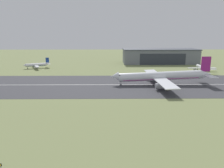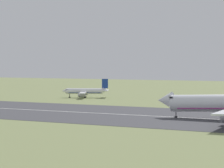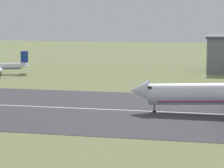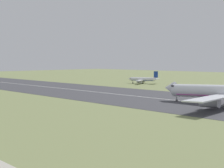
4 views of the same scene
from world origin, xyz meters
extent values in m
plane|color=#7A8451|center=(0.00, 58.16, 0.00)|extent=(693.13, 693.13, 0.00)
cube|color=#3D3D42|center=(0.00, 116.31, 0.03)|extent=(453.13, 53.96, 0.06)
cube|color=silver|center=(0.00, 116.31, 0.07)|extent=(407.81, 0.70, 0.01)
cube|color=slate|center=(50.47, 208.22, 6.41)|extent=(69.26, 25.53, 12.81)
cube|color=#424751|center=(50.47, 208.22, 13.26)|extent=(70.26, 26.53, 0.90)
cube|color=#2D333D|center=(50.47, 195.41, 5.12)|extent=(41.55, 0.12, 10.25)
cylinder|color=silver|center=(29.96, 115.95, 4.89)|extent=(45.72, 5.81, 6.43)
cone|color=silver|center=(5.07, 115.40, 4.89)|extent=(4.59, 4.90, 4.95)
cone|color=silver|center=(55.57, 116.53, 5.75)|extent=(6.00, 4.45, 4.52)
cube|color=black|center=(7.44, 115.45, 5.85)|extent=(1.21, 4.10, 0.48)
cube|color=#991E7A|center=(29.96, 115.95, 3.57)|extent=(41.00, 5.47, 1.68)
cube|color=silver|center=(28.73, 130.25, 4.05)|extent=(7.21, 23.98, 0.64)
cylinder|color=#A8A8B2|center=(27.44, 128.31, 2.31)|extent=(6.40, 3.11, 3.20)
cube|color=silver|center=(29.37, 101.62, 4.05)|extent=(7.21, 23.98, 0.64)
cylinder|color=#A8A8B2|center=(28.00, 103.50, 2.31)|extent=(6.40, 3.11, 3.20)
cube|color=#991E7A|center=(54.71, 116.51, 11.37)|extent=(5.22, 0.40, 8.16)
cube|color=silver|center=(54.97, 122.58, 5.61)|extent=(4.73, 7.44, 0.24)
cube|color=silver|center=(55.24, 110.45, 5.61)|extent=(4.73, 7.44, 0.24)
cylinder|color=black|center=(8.43, 115.47, 1.25)|extent=(0.24, 0.24, 2.49)
cylinder|color=black|center=(8.43, 115.47, 0.22)|extent=(0.84, 0.84, 0.44)
cylinder|color=black|center=(29.49, 118.82, 1.25)|extent=(0.24, 0.24, 2.49)
cylinder|color=black|center=(29.49, 118.82, 0.22)|extent=(0.84, 0.84, 0.44)
cylinder|color=black|center=(29.62, 113.07, 1.25)|extent=(0.24, 0.24, 2.49)
cylinder|color=black|center=(29.62, 113.07, 0.22)|extent=(0.84, 0.84, 0.44)
cylinder|color=white|center=(71.46, 159.46, 3.02)|extent=(2.85, 18.89, 2.54)
cone|color=white|center=(71.63, 170.03, 3.02)|extent=(2.58, 2.33, 2.54)
cone|color=white|center=(71.28, 148.50, 3.48)|extent=(2.34, 3.09, 2.29)
cube|color=black|center=(71.61, 168.77, 3.53)|extent=(2.18, 1.14, 0.44)
cube|color=#1E7238|center=(71.46, 159.46, 2.32)|extent=(2.70, 17.01, 0.20)
cube|color=white|center=(77.27, 159.74, 2.58)|extent=(9.13, 3.05, 0.40)
cylinder|color=#A8A8B2|center=(76.56, 160.33, 1.54)|extent=(1.63, 3.33, 1.58)
cube|color=white|center=(65.65, 159.93, 2.58)|extent=(9.13, 3.05, 0.40)
cylinder|color=#A8A8B2|center=(66.39, 160.50, 1.54)|extent=(1.63, 3.33, 1.58)
cube|color=#1E7238|center=(71.28, 148.96, 6.46)|extent=(0.33, 2.77, 4.33)
cube|color=white|center=(74.50, 148.51, 3.40)|extent=(3.93, 2.49, 0.24)
cube|color=white|center=(68.06, 148.61, 3.40)|extent=(3.93, 2.49, 0.24)
cylinder|color=black|center=(71.59, 167.68, 0.87)|extent=(0.24, 0.24, 1.75)
cylinder|color=black|center=(71.59, 167.68, 0.22)|extent=(0.84, 0.84, 0.44)
cylinder|color=black|center=(72.98, 159.31, 0.87)|extent=(0.24, 0.24, 1.75)
cylinder|color=black|center=(72.98, 159.31, 0.22)|extent=(0.84, 0.84, 0.44)
cylinder|color=black|center=(69.93, 159.36, 0.87)|extent=(0.24, 0.24, 1.75)
cylinder|color=black|center=(69.93, 159.36, 0.22)|extent=(0.84, 0.84, 0.44)
cylinder|color=white|center=(-57.43, 176.81, 2.93)|extent=(15.49, 9.03, 2.47)
cone|color=white|center=(-65.65, 172.94, 2.93)|extent=(3.07, 3.18, 2.47)
cone|color=white|center=(-48.87, 180.84, 3.37)|extent=(3.63, 3.28, 2.23)
cube|color=black|center=(-64.55, 173.46, 3.42)|extent=(1.89, 2.37, 0.44)
cube|color=navy|center=(-57.43, 176.81, 2.25)|extent=(13.99, 8.24, 0.20)
cube|color=white|center=(-60.52, 182.63, 2.50)|extent=(6.84, 10.75, 0.40)
cylinder|color=#A8A8B2|center=(-60.61, 181.64, 1.48)|extent=(3.56, 2.76, 1.53)
cube|color=white|center=(-54.92, 170.72, 2.50)|extent=(6.84, 10.75, 0.40)
cylinder|color=#A8A8B2|center=(-55.74, 171.28, 1.48)|extent=(3.56, 2.76, 1.53)
cube|color=navy|center=(-49.27, 180.65, 6.27)|extent=(2.55, 1.40, 4.20)
cube|color=white|center=(-50.24, 183.65, 3.30)|extent=(3.74, 4.43, 0.24)
cube|color=white|center=(-47.58, 177.99, 3.30)|extent=(3.74, 4.43, 0.24)
cylinder|color=black|center=(-63.56, 173.93, 0.85)|extent=(0.24, 0.24, 1.69)
cylinder|color=black|center=(-63.56, 173.93, 0.22)|extent=(0.84, 0.84, 0.44)
cylinder|color=black|center=(-57.90, 178.23, 0.85)|extent=(0.24, 0.24, 1.69)
cylinder|color=black|center=(-57.90, 178.23, 0.22)|extent=(0.84, 0.84, 0.44)
cylinder|color=black|center=(-56.63, 175.54, 0.85)|extent=(0.24, 0.24, 1.69)
cylinder|color=black|center=(-56.63, 175.54, 0.22)|extent=(0.84, 0.84, 0.44)
camera|label=1|loc=(2.13, -0.72, 27.08)|focal=35.00mm
camera|label=2|loc=(61.16, -26.31, 15.85)|focal=85.00mm
camera|label=3|loc=(25.39, -0.78, 22.05)|focal=85.00mm
camera|label=4|loc=(73.64, 12.58, 15.63)|focal=50.00mm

